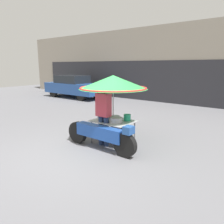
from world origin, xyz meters
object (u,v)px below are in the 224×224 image
vendor_person (103,112)px  potted_plant (66,85)px  vendor_motorcycle_cart (112,92)px  parked_car (74,86)px

vendor_person → potted_plant: bearing=144.6°
vendor_motorcycle_cart → potted_plant: size_ratio=2.17×
vendor_person → vendor_motorcycle_cart: bearing=65.2°
parked_car → potted_plant: 2.97m
potted_plant → vendor_motorcycle_cart: bearing=-34.3°
parked_car → potted_plant: bearing=150.0°
vendor_person → parked_car: vendor_person is taller
parked_car → potted_plant: size_ratio=4.28×
potted_plant → vendor_person: bearing=-35.4°
vendor_motorcycle_cart → vendor_person: bearing=-114.8°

